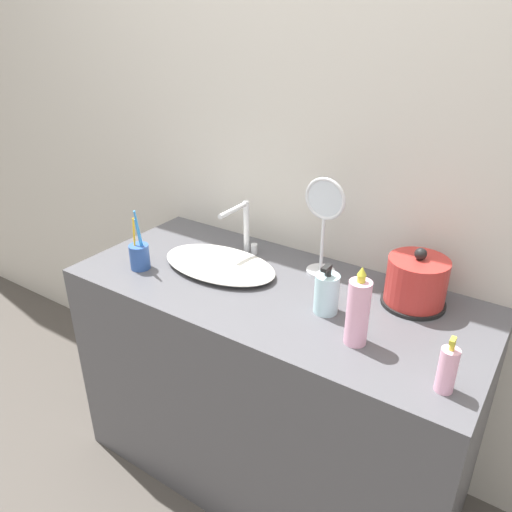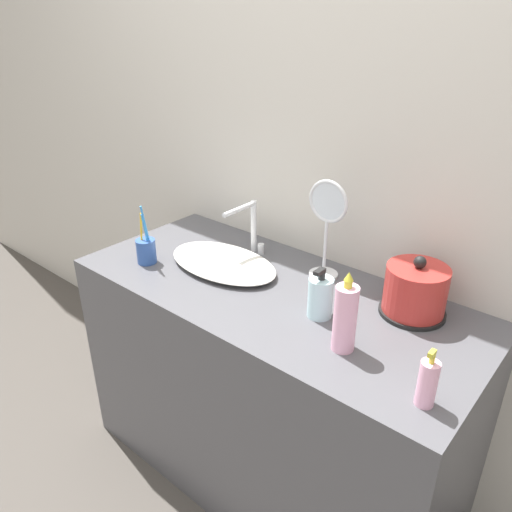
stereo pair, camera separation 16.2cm
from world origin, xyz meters
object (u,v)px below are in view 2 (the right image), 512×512
Objects in this scene: electric_kettle at (415,293)px; toothbrush_cup at (146,250)px; faucet at (251,225)px; shampoo_bottle at (320,297)px; vanity_mirror at (327,222)px; mouthwash_bottle at (345,318)px; lotion_bottle at (427,383)px.

toothbrush_cup is (-0.88, -0.30, -0.02)m from electric_kettle.
faucet is 0.47m from shampoo_bottle.
toothbrush_cup is 0.65× the size of vanity_mirror.
electric_kettle is 0.28m from shampoo_bottle.
shampoo_bottle is (0.43, -0.19, -0.05)m from faucet.
electric_kettle is at bearing 0.26° from faucet.
mouthwash_bottle is at bearing -103.55° from electric_kettle.
mouthwash_bottle is (-0.26, 0.06, 0.04)m from lotion_bottle.
vanity_mirror is (0.54, 0.33, 0.15)m from toothbrush_cup.
shampoo_bottle is (-0.39, 0.15, 0.00)m from lotion_bottle.
electric_kettle is at bearing -4.56° from vanity_mirror.
lotion_bottle is 0.26m from mouthwash_bottle.
toothbrush_cup is 0.68m from shampoo_bottle.
lotion_bottle is 0.96× the size of shampoo_bottle.
faucet is 0.32m from vanity_mirror.
shampoo_bottle is 0.29m from vanity_mirror.
electric_kettle is 0.39m from lotion_bottle.
toothbrush_cup is at bearing -170.83° from shampoo_bottle.
electric_kettle is 1.28× the size of lotion_bottle.
toothbrush_cup is 0.95× the size of mouthwash_bottle.
shampoo_bottle is at bearing 158.54° from lotion_bottle.
shampoo_bottle is 0.47× the size of vanity_mirror.
shampoo_bottle is at bearing 145.62° from mouthwash_bottle.
mouthwash_bottle reaches higher than lotion_bottle.
faucet is 1.31× the size of lotion_bottle.
vanity_mirror is at bearing 144.50° from lotion_bottle.
mouthwash_bottle is at bearing -34.38° from shampoo_bottle.
shampoo_bottle is (-0.21, -0.19, -0.01)m from electric_kettle.
mouthwash_bottle is at bearing 166.72° from lotion_bottle.
electric_kettle is 0.36m from vanity_mirror.
mouthwash_bottle reaches higher than faucet.
vanity_mirror reaches higher than toothbrush_cup.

